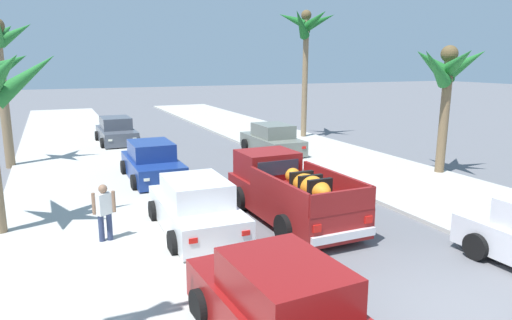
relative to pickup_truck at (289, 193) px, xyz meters
name	(u,v)px	position (x,y,z in m)	size (l,w,h in m)	color
ground_plane	(455,313)	(0.40, -5.90, -0.81)	(160.00, 160.00, 0.00)	slate
sidewalk_left	(85,186)	(-5.26, 6.10, -0.75)	(5.35, 60.00, 0.12)	#B2AFA8
sidewalk_right	(344,161)	(6.06, 6.10, -0.75)	(5.35, 60.00, 0.12)	#B2AFA8
curb_left	(121,183)	(-3.98, 6.10, -0.76)	(0.16, 60.00, 0.10)	silver
curb_right	(320,163)	(4.79, 6.10, -0.76)	(0.16, 60.00, 0.10)	silver
pickup_truck	(289,193)	(0.00, 0.00, 0.00)	(2.30, 5.25, 1.80)	maroon
car_left_near	(116,132)	(-2.95, 15.11, -0.10)	(2.08, 4.28, 1.54)	#474C56
car_left_mid	(196,208)	(-2.82, 0.00, -0.10)	(2.09, 4.29, 1.54)	silver
car_right_mid	(272,140)	(3.81, 9.07, -0.10)	(2.03, 4.26, 1.54)	slate
car_left_far	(152,163)	(-2.76, 6.15, -0.10)	(2.03, 4.26, 1.54)	navy
car_right_far	(282,309)	(-3.06, -5.60, -0.10)	(2.21, 4.34, 1.54)	maroon
palm_tree_right_fore	(448,70)	(8.22, 2.38, 3.43)	(3.75, 3.69, 5.23)	brown
palm_tree_right_mid	(306,32)	(7.75, 12.81, 5.41)	(3.67, 3.77, 7.54)	#846B4C
pedestrian	(104,211)	(-5.16, 0.12, 0.10)	(0.57, 0.38, 1.59)	navy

